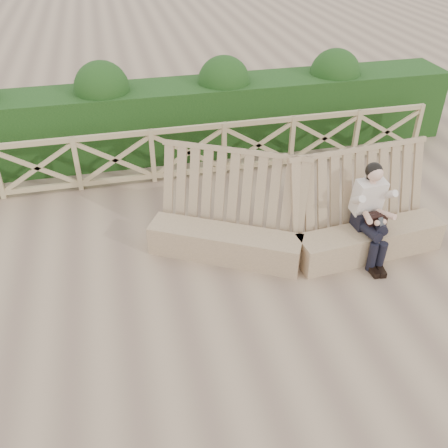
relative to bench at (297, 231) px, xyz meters
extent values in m
plane|color=brown|center=(-1.23, -0.64, -0.41)|extent=(60.00, 60.00, 0.00)
cube|color=#7E6448|center=(-1.13, 0.16, -0.17)|extent=(2.34, 1.59, 0.49)
cube|color=#7E6448|center=(-1.01, 0.40, 0.41)|extent=(2.32, 1.55, 1.60)
cube|color=#7E6448|center=(1.10, -0.30, -0.17)|extent=(2.43, 0.72, 0.49)
cube|color=#7E6448|center=(1.08, -0.04, 0.41)|extent=(2.42, 0.67, 1.60)
cube|color=black|center=(1.05, -0.20, 0.20)|extent=(0.42, 0.31, 0.25)
cube|color=beige|center=(1.04, -0.14, 0.58)|extent=(0.47, 0.35, 0.59)
sphere|color=tan|center=(1.05, -0.20, 1.01)|extent=(0.25, 0.25, 0.23)
sphere|color=black|center=(1.04, -0.16, 1.03)|extent=(0.27, 0.27, 0.26)
cylinder|color=black|center=(0.96, -0.44, 0.18)|extent=(0.20, 0.52, 0.17)
cylinder|color=black|center=(1.14, -0.41, 0.26)|extent=(0.20, 0.53, 0.19)
cylinder|color=black|center=(0.96, -0.68, -0.17)|extent=(0.14, 0.14, 0.49)
cylinder|color=black|center=(1.10, -0.70, -0.17)|extent=(0.14, 0.14, 0.49)
cube|color=black|center=(0.97, -0.79, -0.37)|extent=(0.12, 0.27, 0.09)
cube|color=black|center=(1.08, -0.80, -0.37)|extent=(0.12, 0.27, 0.09)
cube|color=black|center=(1.08, -0.40, 0.31)|extent=(0.31, 0.19, 0.20)
cube|color=black|center=(1.07, -0.58, 0.38)|extent=(0.08, 0.10, 0.13)
cube|color=#937B56|center=(-1.23, 2.86, 0.64)|extent=(10.10, 0.07, 0.10)
cube|color=#937B56|center=(-1.23, 2.86, -0.29)|extent=(10.10, 0.07, 0.10)
cube|color=black|center=(-1.23, 4.06, 0.34)|extent=(12.00, 1.20, 1.50)
camera|label=1|loc=(-2.60, -5.97, 4.51)|focal=40.00mm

